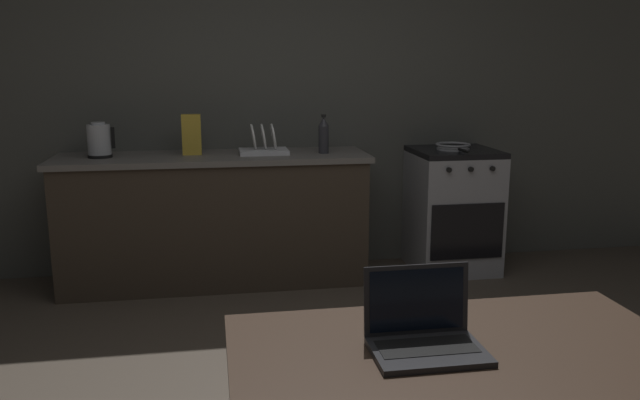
{
  "coord_description": "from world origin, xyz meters",
  "views": [
    {
      "loc": [
        -0.57,
        -2.51,
        1.54
      ],
      "look_at": [
        0.01,
        0.87,
        0.81
      ],
      "focal_mm": 36.07,
      "sensor_mm": 36.0,
      "label": 1
    }
  ],
  "objects_px": {
    "electric_kettle": "(99,141)",
    "stove_oven": "(452,210)",
    "cereal_box": "(192,135)",
    "laptop": "(424,334)",
    "frying_pan": "(453,146)",
    "bottle": "(324,135)",
    "dish_rack": "(264,147)",
    "dining_table": "(467,380)"
  },
  "relations": [
    {
      "from": "dining_table",
      "to": "cereal_box",
      "type": "height_order",
      "value": "cereal_box"
    },
    {
      "from": "stove_oven",
      "to": "laptop",
      "type": "distance_m",
      "value": 3.1
    },
    {
      "from": "bottle",
      "to": "electric_kettle",
      "type": "bearing_deg",
      "value": 178.12
    },
    {
      "from": "laptop",
      "to": "cereal_box",
      "type": "relative_size",
      "value": 1.14
    },
    {
      "from": "frying_pan",
      "to": "stove_oven",
      "type": "bearing_deg",
      "value": 47.92
    },
    {
      "from": "electric_kettle",
      "to": "laptop",
      "type": "bearing_deg",
      "value": -64.97
    },
    {
      "from": "dining_table",
      "to": "laptop",
      "type": "relative_size",
      "value": 4.18
    },
    {
      "from": "electric_kettle",
      "to": "frying_pan",
      "type": "relative_size",
      "value": 0.56
    },
    {
      "from": "electric_kettle",
      "to": "frying_pan",
      "type": "xyz_separation_m",
      "value": [
        2.5,
        -0.03,
        -0.09
      ]
    },
    {
      "from": "stove_oven",
      "to": "dining_table",
      "type": "relative_size",
      "value": 0.69
    },
    {
      "from": "electric_kettle",
      "to": "dish_rack",
      "type": "bearing_deg",
      "value": -0.0
    },
    {
      "from": "dish_rack",
      "to": "electric_kettle",
      "type": "bearing_deg",
      "value": 180.0
    },
    {
      "from": "frying_pan",
      "to": "cereal_box",
      "type": "bearing_deg",
      "value": 178.53
    },
    {
      "from": "cereal_box",
      "to": "frying_pan",
      "type": "bearing_deg",
      "value": -1.47
    },
    {
      "from": "cereal_box",
      "to": "dish_rack",
      "type": "height_order",
      "value": "cereal_box"
    },
    {
      "from": "bottle",
      "to": "dish_rack",
      "type": "relative_size",
      "value": 0.8
    },
    {
      "from": "electric_kettle",
      "to": "dining_table",
      "type": "bearing_deg",
      "value": -63.81
    },
    {
      "from": "bottle",
      "to": "cereal_box",
      "type": "height_order",
      "value": "cereal_box"
    },
    {
      "from": "electric_kettle",
      "to": "frying_pan",
      "type": "bearing_deg",
      "value": -0.65
    },
    {
      "from": "bottle",
      "to": "dish_rack",
      "type": "xyz_separation_m",
      "value": [
        -0.42,
        0.05,
        -0.08
      ]
    },
    {
      "from": "laptop",
      "to": "cereal_box",
      "type": "height_order",
      "value": "cereal_box"
    },
    {
      "from": "laptop",
      "to": "dish_rack",
      "type": "distance_m",
      "value": 2.86
    },
    {
      "from": "dining_table",
      "to": "electric_kettle",
      "type": "height_order",
      "value": "electric_kettle"
    },
    {
      "from": "dining_table",
      "to": "bottle",
      "type": "xyz_separation_m",
      "value": [
        0.09,
        2.86,
        0.38
      ]
    },
    {
      "from": "electric_kettle",
      "to": "bottle",
      "type": "height_order",
      "value": "bottle"
    },
    {
      "from": "cereal_box",
      "to": "laptop",
      "type": "bearing_deg",
      "value": -75.93
    },
    {
      "from": "electric_kettle",
      "to": "cereal_box",
      "type": "height_order",
      "value": "cereal_box"
    },
    {
      "from": "dish_rack",
      "to": "stove_oven",
      "type": "bearing_deg",
      "value": -0.1
    },
    {
      "from": "dining_table",
      "to": "cereal_box",
      "type": "relative_size",
      "value": 4.77
    },
    {
      "from": "bottle",
      "to": "cereal_box",
      "type": "distance_m",
      "value": 0.92
    },
    {
      "from": "bottle",
      "to": "frying_pan",
      "type": "distance_m",
      "value": 0.98
    },
    {
      "from": "bottle",
      "to": "dining_table",
      "type": "bearing_deg",
      "value": -91.8
    },
    {
      "from": "bottle",
      "to": "frying_pan",
      "type": "xyz_separation_m",
      "value": [
        0.97,
        0.02,
        -0.1
      ]
    },
    {
      "from": "bottle",
      "to": "dish_rack",
      "type": "distance_m",
      "value": 0.43
    },
    {
      "from": "electric_kettle",
      "to": "bottle",
      "type": "xyz_separation_m",
      "value": [
        1.52,
        -0.05,
        0.02
      ]
    },
    {
      "from": "frying_pan",
      "to": "cereal_box",
      "type": "xyz_separation_m",
      "value": [
        -1.89,
        0.05,
        0.12
      ]
    },
    {
      "from": "electric_kettle",
      "to": "stove_oven",
      "type": "bearing_deg",
      "value": -0.06
    },
    {
      "from": "stove_oven",
      "to": "dining_table",
      "type": "distance_m",
      "value": 3.11
    },
    {
      "from": "electric_kettle",
      "to": "frying_pan",
      "type": "distance_m",
      "value": 2.5
    },
    {
      "from": "stove_oven",
      "to": "electric_kettle",
      "type": "relative_size",
      "value": 3.86
    },
    {
      "from": "dining_table",
      "to": "bottle",
      "type": "relative_size",
      "value": 4.91
    },
    {
      "from": "frying_pan",
      "to": "dish_rack",
      "type": "relative_size",
      "value": 1.26
    }
  ]
}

